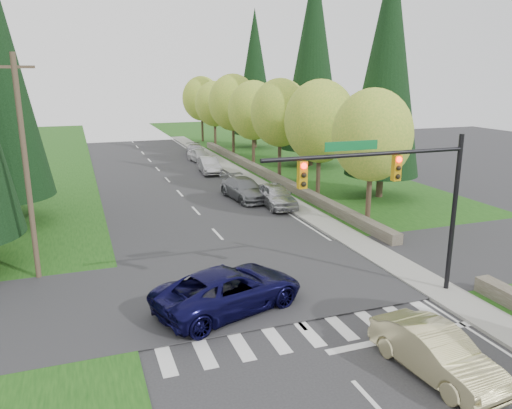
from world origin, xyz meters
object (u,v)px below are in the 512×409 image
sedan_champagne (436,352)px  parked_car_c (209,165)px  parked_car_e (196,150)px  parked_car_b (244,189)px  parked_car_d (200,155)px  parked_car_a (276,195)px  suv_navy (229,289)px

sedan_champagne → parked_car_c: (1.73, 34.20, -0.00)m
parked_car_c → parked_car_e: (1.16, 10.33, -0.10)m
parked_car_b → parked_car_e: size_ratio=1.19×
parked_car_c → parked_car_e: parked_car_c is taller
sedan_champagne → parked_car_d: 40.56m
sedan_champagne → parked_car_e: (2.89, 44.53, -0.10)m
parked_car_b → parked_car_e: bearing=80.3°
sedan_champagne → parked_car_e: size_ratio=1.01×
parked_car_c → parked_car_a: bearing=-79.8°
parked_car_a → parked_car_c: 13.65m
parked_car_b → parked_car_e: (1.27, 21.11, -0.12)m
parked_car_e → parked_car_a: bearing=-84.9°
parked_car_d → parked_car_c: bearing=-102.9°
sedan_champagne → parked_car_e: sedan_champagne is taller
sedan_champagne → parked_car_b: parked_car_b is taller
sedan_champagne → parked_car_b: bearing=79.8°
sedan_champagne → parked_car_a: (3.02, 20.61, 0.06)m
parked_car_a → parked_car_d: size_ratio=1.16×
sedan_champagne → parked_car_d: bearing=80.5°
suv_navy → parked_car_b: (6.35, 16.98, -0.07)m
parked_car_a → parked_car_b: size_ratio=0.89×
parked_car_a → parked_car_e: bearing=92.0°
parked_car_d → parked_car_a: bearing=-95.3°
suv_navy → parked_car_e: (7.62, 38.09, -0.19)m
parked_car_b → suv_navy: bearing=-116.7°
sedan_champagne → suv_navy: bearing=120.1°
parked_car_b → parked_car_c: parked_car_b is taller
sedan_champagne → parked_car_b: (1.62, 23.42, 0.02)m
sedan_champagne → parked_car_a: bearing=75.5°
suv_navy → parked_car_b: size_ratio=1.14×
sedan_champagne → suv_navy: suv_navy is taller
parked_car_a → parked_car_b: 3.14m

